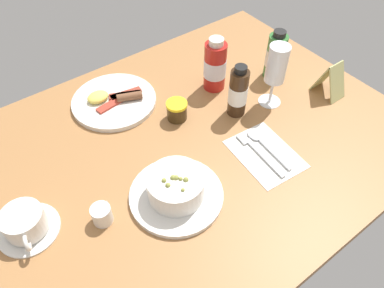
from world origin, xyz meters
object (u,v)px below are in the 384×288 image
(sauce_bottle_red, at_px, (215,66))
(wine_glass, at_px, (276,67))
(jam_jar, at_px, (177,110))
(creamer_jug, at_px, (102,214))
(porridge_bowl, at_px, (176,188))
(breakfast_plate, at_px, (114,100))
(sauce_bottle_brown, at_px, (238,92))
(sauce_bottle_green, at_px, (275,56))
(coffee_cup, at_px, (25,223))
(cutlery_setting, at_px, (264,152))
(menu_card, at_px, (331,79))

(sauce_bottle_red, bearing_deg, wine_glass, -60.27)
(jam_jar, bearing_deg, creamer_jug, -152.06)
(porridge_bowl, xyz_separation_m, breakfast_plate, (0.04, 0.37, -0.02))
(creamer_jug, bearing_deg, sauce_bottle_brown, 10.67)
(sauce_bottle_red, height_order, sauce_bottle_green, sauce_bottle_red)
(coffee_cup, distance_m, jam_jar, 0.46)
(breakfast_plate, bearing_deg, sauce_bottle_green, -21.37)
(cutlery_setting, bearing_deg, sauce_bottle_red, 77.16)
(porridge_bowl, xyz_separation_m, sauce_bottle_brown, (0.29, 0.13, 0.04))
(creamer_jug, relative_size, jam_jar, 0.92)
(jam_jar, distance_m, breakfast_plate, 0.19)
(coffee_cup, distance_m, breakfast_plate, 0.42)
(jam_jar, xyz_separation_m, sauce_bottle_red, (0.16, 0.04, 0.05))
(porridge_bowl, height_order, sauce_bottle_brown, sauce_bottle_brown)
(wine_glass, xyz_separation_m, sauce_bottle_brown, (-0.11, 0.02, -0.05))
(wine_glass, xyz_separation_m, breakfast_plate, (-0.36, 0.26, -0.11))
(creamer_jug, height_order, jam_jar, jam_jar)
(cutlery_setting, distance_m, jam_jar, 0.26)
(porridge_bowl, height_order, jam_jar, porridge_bowl)
(coffee_cup, xyz_separation_m, menu_card, (0.86, -0.08, 0.02))
(sauce_bottle_green, relative_size, breakfast_plate, 0.64)
(wine_glass, bearing_deg, jam_jar, 157.43)
(breakfast_plate, relative_size, menu_card, 2.28)
(creamer_jug, xyz_separation_m, sauce_bottle_green, (0.65, 0.14, 0.05))
(sauce_bottle_green, bearing_deg, creamer_jug, -167.51)
(creamer_jug, bearing_deg, wine_glass, 6.21)
(cutlery_setting, xyz_separation_m, sauce_bottle_red, (0.06, 0.28, 0.07))
(cutlery_setting, relative_size, coffee_cup, 1.41)
(coffee_cup, relative_size, creamer_jug, 2.58)
(porridge_bowl, xyz_separation_m, jam_jar, (0.15, 0.21, -0.01))
(porridge_bowl, bearing_deg, menu_card, 3.39)
(jam_jar, height_order, breakfast_plate, jam_jar)
(porridge_bowl, relative_size, breakfast_plate, 0.90)
(porridge_bowl, xyz_separation_m, sauce_bottle_red, (0.31, 0.25, 0.04))
(wine_glass, xyz_separation_m, sauce_bottle_green, (0.09, 0.08, -0.05))
(coffee_cup, height_order, jam_jar, coffee_cup)
(creamer_jug, xyz_separation_m, wine_glass, (0.56, 0.06, 0.10))
(sauce_bottle_red, bearing_deg, coffee_cup, -167.50)
(cutlery_setting, xyz_separation_m, coffee_cup, (-0.55, 0.14, 0.03))
(cutlery_setting, bearing_deg, sauce_bottle_green, 41.78)
(porridge_bowl, distance_m, cutlery_setting, 0.25)
(wine_glass, bearing_deg, sauce_bottle_green, 42.16)
(cutlery_setting, xyz_separation_m, menu_card, (0.31, 0.06, 0.05))
(coffee_cup, relative_size, sauce_bottle_green, 0.90)
(wine_glass, distance_m, jam_jar, 0.28)
(jam_jar, bearing_deg, sauce_bottle_green, -3.36)
(creamer_jug, relative_size, menu_card, 0.51)
(coffee_cup, bearing_deg, cutlery_setting, -14.55)
(wine_glass, relative_size, sauce_bottle_green, 1.21)
(coffee_cup, bearing_deg, wine_glass, -0.96)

